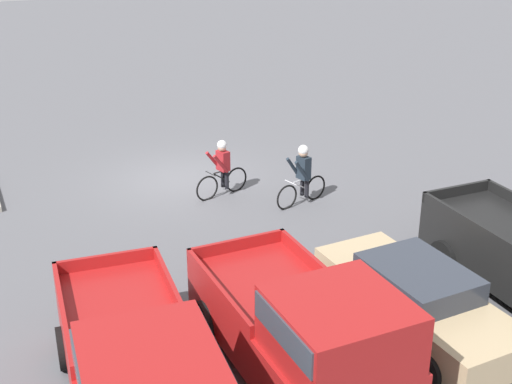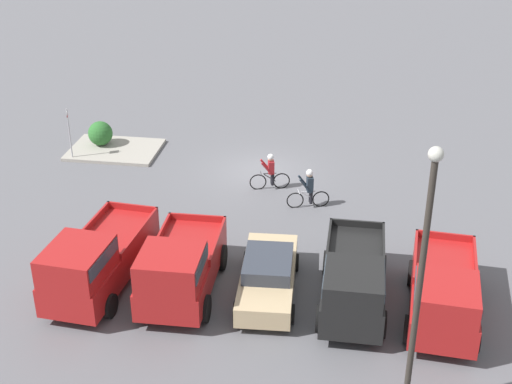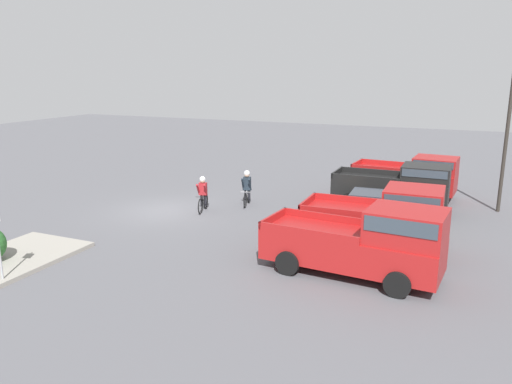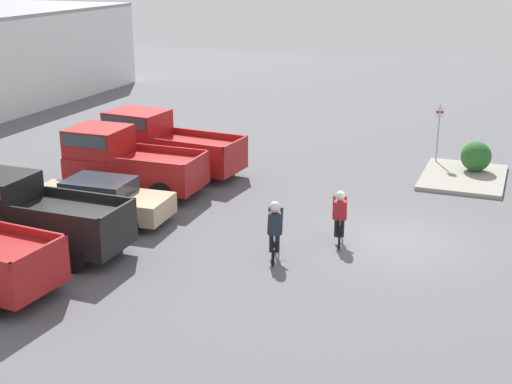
{
  "view_description": "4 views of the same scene",
  "coord_description": "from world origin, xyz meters",
  "px_view_note": "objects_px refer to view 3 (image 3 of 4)",
  "views": [
    {
      "loc": [
        5.93,
        18.9,
        7.97
      ],
      "look_at": [
        -0.5,
        4.39,
        1.2
      ],
      "focal_mm": 50.0,
      "sensor_mm": 36.0,
      "label": 1
    },
    {
      "loc": [
        -4.29,
        28.9,
        13.79
      ],
      "look_at": [
        -0.5,
        4.39,
        1.2
      ],
      "focal_mm": 50.0,
      "sensor_mm": 36.0,
      "label": 2
    },
    {
      "loc": [
        18.74,
        12.8,
        6.33
      ],
      "look_at": [
        -0.5,
        4.39,
        1.2
      ],
      "focal_mm": 35.0,
      "sensor_mm": 36.0,
      "label": 3
    },
    {
      "loc": [
        -20.17,
        -3.24,
        8.22
      ],
      "look_at": [
        -0.5,
        4.39,
        1.2
      ],
      "focal_mm": 50.0,
      "sensor_mm": 36.0,
      "label": 4
    }
  ],
  "objects_px": {
    "pickup_truck_3": "(368,241)",
    "cyclist_1": "(247,187)",
    "pickup_truck_0": "(412,175)",
    "pickup_truck_1": "(399,186)",
    "sedan_0": "(376,209)",
    "pickup_truck_2": "(384,217)",
    "lamppost": "(509,115)",
    "cyclist_0": "(203,193)"
  },
  "relations": [
    {
      "from": "pickup_truck_0",
      "to": "pickup_truck_2",
      "type": "height_order",
      "value": "pickup_truck_2"
    },
    {
      "from": "pickup_truck_2",
      "to": "cyclist_0",
      "type": "relative_size",
      "value": 2.89
    },
    {
      "from": "pickup_truck_0",
      "to": "sedan_0",
      "type": "height_order",
      "value": "pickup_truck_0"
    },
    {
      "from": "cyclist_0",
      "to": "lamppost",
      "type": "relative_size",
      "value": 0.22
    },
    {
      "from": "pickup_truck_0",
      "to": "cyclist_0",
      "type": "bearing_deg",
      "value": -52.38
    },
    {
      "from": "pickup_truck_0",
      "to": "pickup_truck_2",
      "type": "xyz_separation_m",
      "value": [
        8.36,
        0.0,
        0.09
      ]
    },
    {
      "from": "cyclist_1",
      "to": "lamppost",
      "type": "relative_size",
      "value": 0.23
    },
    {
      "from": "sedan_0",
      "to": "pickup_truck_3",
      "type": "distance_m",
      "value": 5.72
    },
    {
      "from": "cyclist_1",
      "to": "pickup_truck_3",
      "type": "bearing_deg",
      "value": 47.62
    },
    {
      "from": "pickup_truck_2",
      "to": "pickup_truck_3",
      "type": "distance_m",
      "value": 2.85
    },
    {
      "from": "sedan_0",
      "to": "pickup_truck_3",
      "type": "xyz_separation_m",
      "value": [
        5.64,
        0.75,
        0.49
      ]
    },
    {
      "from": "pickup_truck_0",
      "to": "lamppost",
      "type": "relative_size",
      "value": 0.68
    },
    {
      "from": "pickup_truck_1",
      "to": "pickup_truck_2",
      "type": "xyz_separation_m",
      "value": [
        5.59,
        0.27,
        0.08
      ]
    },
    {
      "from": "pickup_truck_1",
      "to": "pickup_truck_3",
      "type": "xyz_separation_m",
      "value": [
        8.44,
        0.25,
        0.06
      ]
    },
    {
      "from": "pickup_truck_2",
      "to": "pickup_truck_3",
      "type": "relative_size",
      "value": 0.86
    },
    {
      "from": "pickup_truck_0",
      "to": "sedan_0",
      "type": "relative_size",
      "value": 1.09
    },
    {
      "from": "sedan_0",
      "to": "pickup_truck_0",
      "type": "bearing_deg",
      "value": 172.19
    },
    {
      "from": "pickup_truck_0",
      "to": "cyclist_1",
      "type": "distance_m",
      "value": 8.53
    },
    {
      "from": "cyclist_1",
      "to": "pickup_truck_0",
      "type": "bearing_deg",
      "value": 124.0
    },
    {
      "from": "pickup_truck_1",
      "to": "sedan_0",
      "type": "height_order",
      "value": "pickup_truck_1"
    },
    {
      "from": "pickup_truck_2",
      "to": "lamppost",
      "type": "height_order",
      "value": "lamppost"
    },
    {
      "from": "sedan_0",
      "to": "lamppost",
      "type": "bearing_deg",
      "value": 132.12
    },
    {
      "from": "sedan_0",
      "to": "cyclist_0",
      "type": "xyz_separation_m",
      "value": [
        0.98,
        -7.73,
        0.13
      ]
    },
    {
      "from": "pickup_truck_1",
      "to": "cyclist_1",
      "type": "relative_size",
      "value": 2.99
    },
    {
      "from": "cyclist_1",
      "to": "lamppost",
      "type": "bearing_deg",
      "value": 107.68
    },
    {
      "from": "cyclist_0",
      "to": "cyclist_1",
      "type": "bearing_deg",
      "value": 141.3
    },
    {
      "from": "sedan_0",
      "to": "pickup_truck_2",
      "type": "height_order",
      "value": "pickup_truck_2"
    },
    {
      "from": "pickup_truck_0",
      "to": "cyclist_0",
      "type": "height_order",
      "value": "pickup_truck_0"
    },
    {
      "from": "cyclist_0",
      "to": "pickup_truck_0",
      "type": "bearing_deg",
      "value": 127.62
    },
    {
      "from": "pickup_truck_2",
      "to": "pickup_truck_1",
      "type": "bearing_deg",
      "value": -177.28
    },
    {
      "from": "pickup_truck_3",
      "to": "cyclist_1",
      "type": "bearing_deg",
      "value": -132.38
    },
    {
      "from": "pickup_truck_0",
      "to": "pickup_truck_1",
      "type": "xyz_separation_m",
      "value": [
        2.77,
        -0.26,
        0.01
      ]
    },
    {
      "from": "pickup_truck_2",
      "to": "cyclist_1",
      "type": "height_order",
      "value": "pickup_truck_2"
    },
    {
      "from": "pickup_truck_1",
      "to": "cyclist_0",
      "type": "height_order",
      "value": "pickup_truck_1"
    },
    {
      "from": "lamppost",
      "to": "sedan_0",
      "type": "bearing_deg",
      "value": -47.88
    },
    {
      "from": "pickup_truck_1",
      "to": "lamppost",
      "type": "xyz_separation_m",
      "value": [
        -1.54,
        4.3,
        3.29
      ]
    },
    {
      "from": "pickup_truck_1",
      "to": "cyclist_0",
      "type": "xyz_separation_m",
      "value": [
        3.78,
        -8.23,
        -0.3
      ]
    },
    {
      "from": "sedan_0",
      "to": "lamppost",
      "type": "distance_m",
      "value": 7.46
    },
    {
      "from": "pickup_truck_1",
      "to": "pickup_truck_2",
      "type": "relative_size",
      "value": 1.05
    },
    {
      "from": "pickup_truck_1",
      "to": "cyclist_0",
      "type": "relative_size",
      "value": 3.03
    },
    {
      "from": "pickup_truck_1",
      "to": "cyclist_1",
      "type": "distance_m",
      "value": 7.1
    },
    {
      "from": "pickup_truck_2",
      "to": "lamppost",
      "type": "distance_m",
      "value": 8.8
    }
  ]
}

